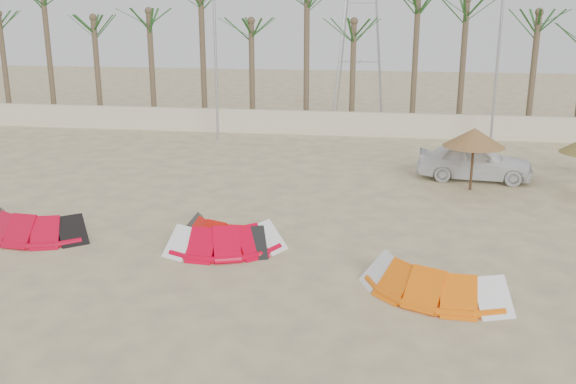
% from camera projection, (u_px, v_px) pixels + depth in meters
% --- Properties ---
extents(ground, '(120.00, 120.00, 0.00)m').
position_uv_depth(ground, '(246.00, 322.00, 14.24)').
color(ground, beige).
rests_on(ground, ground).
extents(boundary_wall, '(60.00, 0.30, 1.30)m').
position_uv_depth(boundary_wall, '(334.00, 123.00, 34.94)').
color(boundary_wall, beige).
rests_on(boundary_wall, ground).
extents(palm_line, '(52.00, 4.00, 7.70)m').
position_uv_depth(palm_line, '(351.00, 13.00, 34.66)').
color(palm_line, brown).
rests_on(palm_line, ground).
extents(lamp_b, '(1.25, 0.14, 11.00)m').
position_uv_depth(lamp_b, '(215.00, 27.00, 32.53)').
color(lamp_b, '#A5A8AD').
rests_on(lamp_b, ground).
extents(lamp_c, '(1.25, 0.14, 11.00)m').
position_uv_depth(lamp_c, '(501.00, 29.00, 30.41)').
color(lamp_c, '#A5A8AD').
rests_on(lamp_c, ground).
extents(pylon, '(3.00, 3.00, 14.00)m').
position_uv_depth(pylon, '(358.00, 118.00, 40.66)').
color(pylon, '#A5A8AD').
rests_on(pylon, ground).
extents(kite_red_left, '(3.56, 1.73, 0.90)m').
position_uv_depth(kite_red_left, '(37.00, 223.00, 19.52)').
color(kite_red_left, red).
rests_on(kite_red_left, ground).
extents(kite_red_mid, '(3.45, 2.43, 0.90)m').
position_uv_depth(kite_red_mid, '(222.00, 231.00, 18.77)').
color(kite_red_mid, red).
rests_on(kite_red_mid, ground).
extents(kite_red_right, '(3.63, 2.39, 0.90)m').
position_uv_depth(kite_red_right, '(228.00, 235.00, 18.45)').
color(kite_red_right, red).
rests_on(kite_red_right, ground).
extents(kite_orange, '(4.00, 2.73, 0.90)m').
position_uv_depth(kite_orange, '(433.00, 276.00, 15.61)').
color(kite_orange, '#FF6807').
rests_on(kite_orange, ground).
extents(parasol_left, '(2.34, 2.34, 2.40)m').
position_uv_depth(parasol_left, '(474.00, 138.00, 24.00)').
color(parasol_left, '#4C331E').
rests_on(parasol_left, ground).
extents(car, '(4.67, 2.22, 1.54)m').
position_uv_depth(car, '(474.00, 161.00, 25.88)').
color(car, white).
rests_on(car, ground).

